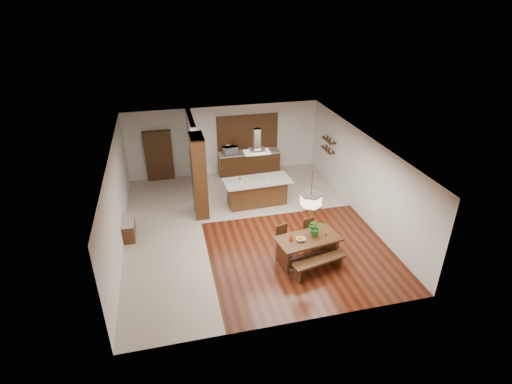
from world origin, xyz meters
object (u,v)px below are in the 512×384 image
object	(u,v)px
dining_bench	(319,266)
dining_table	(308,244)
pendant_lantern	(311,192)
hallway_console	(129,229)
kitchen_island	(257,192)
range_hood	(257,141)
foliage_plant	(315,228)
microwave	(230,150)
island_cup	(268,179)
dining_chair_left	(285,240)
fruit_bowl	(301,239)
dining_chair_right	(312,233)

from	to	relation	value
dining_bench	dining_table	bearing A→B (deg)	99.41
pendant_lantern	hallway_console	bearing A→B (deg)	154.65
kitchen_island	range_hood	size ratio (longest dim) A/B	2.73
foliage_plant	dining_table	bearing A→B (deg)	-156.16
foliage_plant	kitchen_island	world-z (taller)	foliage_plant
kitchen_island	microwave	distance (m)	2.89
hallway_console	foliage_plant	xyz separation A→B (m)	(5.36, -2.32, 0.69)
dining_bench	foliage_plant	world-z (taller)	foliage_plant
range_hood	island_cup	xyz separation A→B (m)	(0.39, -0.11, -1.43)
dining_chair_left	hallway_console	bearing A→B (deg)	139.61
hallway_console	dining_chair_left	size ratio (longest dim) A/B	0.97
dining_bench	pendant_lantern	distance (m)	2.13
dining_table	fruit_bowl	size ratio (longest dim) A/B	7.75
dining_table	fruit_bowl	xyz separation A→B (m)	(-0.25, -0.07, 0.23)
dining_chair_right	kitchen_island	bearing A→B (deg)	92.69
dining_table	hallway_console	bearing A→B (deg)	154.65
hallway_console	dining_chair_left	bearing A→B (deg)	-23.06
hallway_console	kitchen_island	distance (m)	4.65
dining_bench	foliage_plant	distance (m)	1.10
dining_table	kitchen_island	world-z (taller)	kitchen_island
dining_bench	fruit_bowl	size ratio (longest dim) A/B	6.32
dining_chair_left	island_cup	bearing A→B (deg)	67.05
dining_bench	kitchen_island	size ratio (longest dim) A/B	0.65
foliage_plant	dining_chair_right	bearing A→B (deg)	77.37
hallway_console	dining_bench	xyz separation A→B (m)	(5.22, -3.08, -0.09)
pendant_lantern	microwave	world-z (taller)	pendant_lantern
pendant_lantern	kitchen_island	xyz separation A→B (m)	(-0.63, 3.64, -1.74)
dining_table	dining_chair_right	xyz separation A→B (m)	(0.36, 0.63, -0.10)
dining_chair_right	foliage_plant	xyz separation A→B (m)	(-0.12, -0.52, 0.55)
dining_chair_right	kitchen_island	xyz separation A→B (m)	(-0.99, 3.01, 0.05)
island_cup	microwave	xyz separation A→B (m)	(-0.86, 2.90, 0.07)
island_cup	dining_bench	bearing A→B (deg)	-85.21
foliage_plant	fruit_bowl	size ratio (longest dim) A/B	1.96
range_hood	dining_bench	bearing A→B (deg)	-80.26
foliage_plant	island_cup	world-z (taller)	foliage_plant
dining_chair_right	fruit_bowl	distance (m)	0.98
fruit_bowl	dining_table	bearing A→B (deg)	15.27
dining_chair_left	island_cup	distance (m)	3.12
hallway_console	dining_table	world-z (taller)	dining_table
fruit_bowl	kitchen_island	xyz separation A→B (m)	(-0.38, 3.71, -0.28)
dining_table	range_hood	world-z (taller)	range_hood
dining_chair_left	dining_bench	bearing A→B (deg)	-77.37
dining_table	dining_bench	xyz separation A→B (m)	(0.11, -0.65, -0.34)
kitchen_island	island_cup	size ratio (longest dim) A/B	22.08
dining_chair_left	fruit_bowl	xyz separation A→B (m)	(0.29, -0.54, 0.34)
dining_bench	microwave	xyz separation A→B (m)	(-1.21, 7.08, 0.89)
dining_table	foliage_plant	size ratio (longest dim) A/B	3.95
range_hood	island_cup	bearing A→B (deg)	-16.45
pendant_lantern	microwave	distance (m)	6.62
dining_chair_right	dining_chair_left	bearing A→B (deg)	173.93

